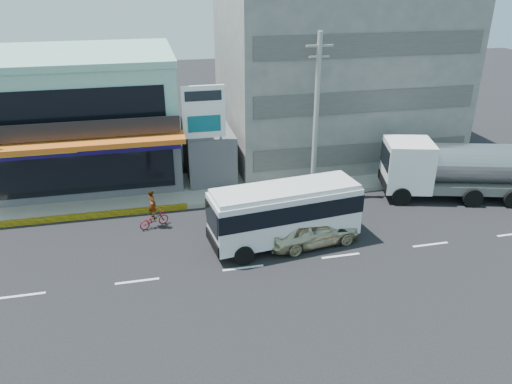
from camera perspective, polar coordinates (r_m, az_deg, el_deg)
ground at (r=24.33m, az=-1.47°, el=-8.67°), size 120.00×120.00×0.00m
sidewalk at (r=33.51m, az=3.67°, el=1.27°), size 70.00×5.00×0.30m
shop_building at (r=35.44m, az=-19.15°, el=7.86°), size 12.40×11.70×8.00m
concrete_building at (r=38.20m, az=9.03°, el=14.64°), size 16.00×12.00×14.00m
gap_structure at (r=34.25m, az=-5.52°, el=4.60°), size 3.00×6.00×3.50m
satellite_dish at (r=32.73m, az=-5.41°, el=7.04°), size 1.50×1.50×0.15m
billboard at (r=30.57m, az=-5.98°, el=8.41°), size 2.60×0.18×6.90m
utility_pole_near at (r=30.26m, az=6.89°, el=8.64°), size 1.60×0.30×10.00m
minibus at (r=25.48m, az=3.31°, el=-2.11°), size 7.93×3.43×3.22m
sedan at (r=26.05m, az=6.39°, el=-4.26°), size 5.20×2.71×1.69m
tanker_truck at (r=33.01m, az=21.61°, el=2.54°), size 9.57×5.05×3.62m
motorcycle_rider at (r=28.16m, az=-11.64°, el=-2.59°), size 1.82×1.27×2.21m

